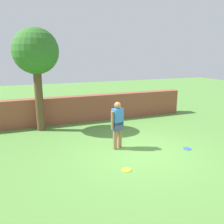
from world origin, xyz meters
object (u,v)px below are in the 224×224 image
object	(u,v)px
tree	(36,53)
person	(117,123)
frisbee_blue	(187,149)
frisbee_yellow	(127,170)

from	to	relation	value
tree	person	xyz separation A→B (m)	(2.22, -3.07, -2.28)
tree	frisbee_blue	xyz separation A→B (m)	(4.42, -3.99, -3.17)
tree	frisbee_blue	size ratio (longest dim) A/B	15.46
frisbee_yellow	frisbee_blue	xyz separation A→B (m)	(2.57, 0.64, 0.00)
person	frisbee_blue	bearing A→B (deg)	-42.40
tree	frisbee_yellow	bearing A→B (deg)	-68.23
person	frisbee_yellow	bearing A→B (deg)	-123.06
person	frisbee_yellow	world-z (taller)	person
frisbee_yellow	person	bearing A→B (deg)	76.53
frisbee_yellow	frisbee_blue	distance (m)	2.64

